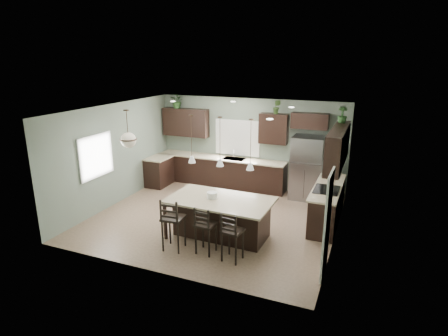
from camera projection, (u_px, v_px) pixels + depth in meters
ground at (215, 218)px, 9.68m from camera, size 6.00×6.00×0.00m
pantry_door at (327, 224)px, 6.93m from camera, size 0.04×0.82×2.04m
window_back at (238, 138)px, 11.81m from camera, size 1.35×0.02×1.00m
window_left at (96, 156)px, 9.62m from camera, size 0.02×1.10×1.00m
left_return_cabs at (159, 172)px, 12.04m from camera, size 0.60×0.90×0.90m
left_return_countertop at (159, 158)px, 11.90m from camera, size 0.66×0.96×0.04m
back_lower_cabs at (221, 172)px, 12.03m from camera, size 4.20×0.60×0.90m
back_countertop at (221, 158)px, 11.88m from camera, size 4.20×0.66×0.04m
sink_inset at (234, 159)px, 11.71m from camera, size 0.70×0.45×0.01m
faucet at (234, 155)px, 11.64m from camera, size 0.02×0.02×0.28m
back_upper_left at (186, 122)px, 12.19m from camera, size 1.55×0.34×0.90m
back_upper_right at (274, 129)px, 11.12m from camera, size 0.85×0.34×0.90m
fridge_header at (310, 121)px, 10.65m from camera, size 1.05×0.34×0.45m
right_lower_cabs at (327, 205)px, 9.34m from camera, size 0.60×2.35×0.90m
right_countertop at (328, 187)px, 9.21m from camera, size 0.66×2.35×0.04m
cooktop at (327, 190)px, 8.96m from camera, size 0.58×0.75×0.02m
wall_oven_front at (313, 207)px, 9.21m from camera, size 0.01×0.72×0.60m
right_upper_cabs at (338, 147)px, 8.87m from camera, size 0.34×2.35×0.90m
microwave at (333, 166)px, 8.75m from camera, size 0.40×0.75×0.40m
refrigerator at (307, 168)px, 10.78m from camera, size 0.90×0.74×1.85m
kitchen_island at (220, 218)px, 8.54m from camera, size 2.38×1.40×0.92m
serving_dish at (212, 195)px, 8.47m from camera, size 0.24×0.24×0.14m
bar_stool_left at (174, 224)px, 7.96m from camera, size 0.48×0.48×1.19m
bar_stool_center at (206, 229)px, 7.83m from camera, size 0.42×0.42×1.07m
bar_stool_right at (233, 236)px, 7.53m from camera, size 0.44×0.44×1.07m
pendant_left at (191, 139)px, 8.31m from camera, size 0.17×0.17×1.10m
pendant_center at (220, 142)px, 8.03m from camera, size 0.17×0.17×1.10m
pendant_right at (251, 145)px, 7.76m from camera, size 0.17×0.17×1.10m
chandelier at (128, 129)px, 9.05m from camera, size 0.42×0.42×0.94m
plant_back_left at (177, 101)px, 12.07m from camera, size 0.51×0.48×0.47m
plant_back_right at (277, 107)px, 10.87m from camera, size 0.24×0.21×0.41m
plant_right_wall at (342, 115)px, 9.38m from camera, size 0.25×0.25×0.41m
room_shell at (214, 154)px, 9.20m from camera, size 6.00×6.00×6.00m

